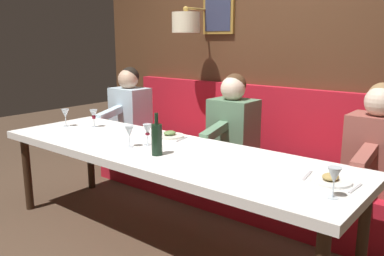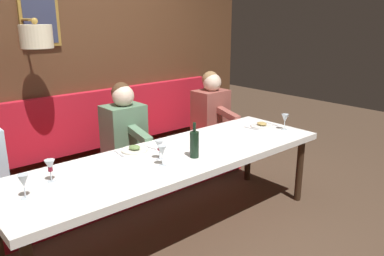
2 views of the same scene
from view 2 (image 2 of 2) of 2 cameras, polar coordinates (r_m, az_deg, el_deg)
The scene contains 14 objects.
ground_plane at distance 3.60m, azimuth -2.41°, elevation -15.10°, with size 12.00×12.00×0.00m, color #4C3828.
dining_table at distance 3.30m, azimuth -2.55°, elevation -4.93°, with size 0.90×2.93×0.74m.
banquette_bench at distance 4.15m, azimuth -10.21°, elevation -7.37°, with size 0.52×3.13×0.45m, color red.
back_wall_panel at distance 4.34m, azimuth -15.05°, elevation 9.00°, with size 0.59×4.33×2.90m.
diner_nearest at distance 4.69m, azimuth 2.84°, elevation 3.25°, with size 0.60×0.40×0.79m.
diner_near at distance 3.97m, azimuth -10.05°, elevation 0.58°, with size 0.60×0.40×0.79m.
place_setting_0 at distance 3.39m, azimuth -8.50°, elevation -3.15°, with size 0.24×0.33×0.05m.
place_setting_1 at distance 4.15m, azimuth 10.31°, elevation 0.39°, with size 0.24×0.32×0.05m.
wine_glass_0 at distance 3.15m, azimuth -4.91°, elevation -2.63°, with size 0.07×0.07×0.16m.
wine_glass_1 at distance 2.90m, azimuth -20.30°, elevation -5.35°, with size 0.07×0.07×0.16m.
wine_glass_2 at distance 2.70m, azimuth -23.73°, elevation -7.25°, with size 0.07×0.07×0.16m.
wine_glass_3 at distance 3.01m, azimuth -4.46°, elevation -3.48°, with size 0.07×0.07×0.16m.
wine_glass_4 at distance 4.07m, azimuth 13.62°, elevation 1.36°, with size 0.07×0.07×0.16m.
wine_bottle at distance 3.18m, azimuth 0.35°, elevation -2.39°, with size 0.08×0.08×0.30m.
Camera 2 is at (-2.41, 1.90, 1.87)m, focal length 35.98 mm.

